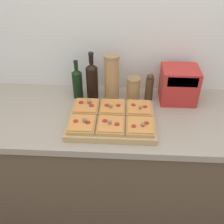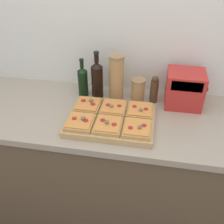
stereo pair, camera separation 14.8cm
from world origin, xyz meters
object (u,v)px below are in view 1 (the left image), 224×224
at_px(toaster_oven, 179,85).
at_px(wine_bottle, 92,80).
at_px(cutting_board, 112,121).
at_px(grain_jar_tall, 112,77).
at_px(pepper_mill, 149,87).
at_px(grain_jar_short, 133,88).
at_px(olive_oil_bottle, 77,83).

bearing_deg(toaster_oven, wine_bottle, 179.91).
height_order(cutting_board, toaster_oven, toaster_oven).
bearing_deg(grain_jar_tall, toaster_oven, -0.12).
bearing_deg(pepper_mill, grain_jar_short, -180.00).
bearing_deg(pepper_mill, toaster_oven, -0.27).
relative_size(olive_oil_bottle, wine_bottle, 0.82).
bearing_deg(grain_jar_short, olive_oil_bottle, 180.00).
xyz_separation_m(cutting_board, olive_oil_bottle, (-0.23, 0.27, 0.09)).
xyz_separation_m(grain_jar_tall, toaster_oven, (0.42, -0.00, -0.04)).
height_order(olive_oil_bottle, grain_jar_short, olive_oil_bottle).
relative_size(olive_oil_bottle, pepper_mill, 1.41).
distance_m(grain_jar_short, pepper_mill, 0.10).
bearing_deg(grain_jar_short, cutting_board, -114.17).
bearing_deg(cutting_board, pepper_mill, 50.68).
distance_m(grain_jar_tall, toaster_oven, 0.42).
bearing_deg(wine_bottle, pepper_mill, 0.00).
distance_m(olive_oil_bottle, wine_bottle, 0.10).
relative_size(grain_jar_tall, toaster_oven, 1.20).
xyz_separation_m(grain_jar_tall, grain_jar_short, (0.14, -0.00, -0.07)).
height_order(olive_oil_bottle, grain_jar_tall, grain_jar_tall).
xyz_separation_m(wine_bottle, toaster_oven, (0.54, -0.00, -0.02)).
bearing_deg(grain_jar_tall, cutting_board, -86.78).
distance_m(wine_bottle, toaster_oven, 0.54).
relative_size(olive_oil_bottle, grain_jar_short, 1.72).
xyz_separation_m(grain_jar_short, toaster_oven, (0.28, -0.00, 0.04)).
bearing_deg(olive_oil_bottle, cutting_board, -49.35).
bearing_deg(cutting_board, toaster_oven, 33.94).
distance_m(wine_bottle, grain_jar_short, 0.27).
relative_size(cutting_board, grain_jar_short, 3.27).
xyz_separation_m(cutting_board, toaster_oven, (0.40, 0.27, 0.09)).
xyz_separation_m(olive_oil_bottle, grain_jar_tall, (0.22, 0.00, 0.04)).
xyz_separation_m(wine_bottle, grain_jar_tall, (0.12, 0.00, 0.02)).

